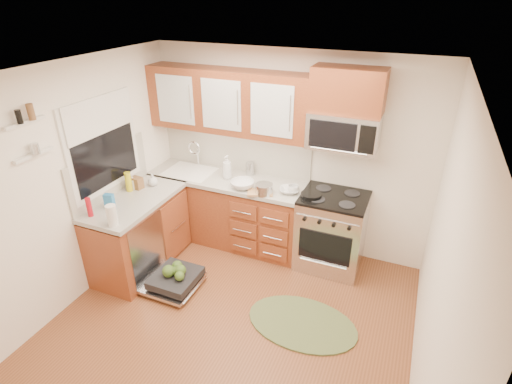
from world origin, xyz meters
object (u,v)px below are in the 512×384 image
at_px(range, 331,231).
at_px(cutting_board, 260,192).
at_px(skillet, 311,195).
at_px(cup, 293,190).
at_px(paper_towel_roll, 112,216).
at_px(sink, 190,180).
at_px(stock_pot, 264,189).
at_px(microwave, 344,131).
at_px(dishwasher, 173,280).
at_px(bowl_b, 242,184).
at_px(rug, 302,323).
at_px(bowl_a, 289,190).
at_px(upper_cabinets, 228,101).

height_order(range, cutting_board, range).
relative_size(skillet, cup, 1.81).
xyz_separation_m(range, paper_towel_roll, (-1.95, -1.45, 0.56)).
bearing_deg(sink, range, 0.30).
bearing_deg(stock_pot, microwave, 22.58).
height_order(range, dishwasher, range).
height_order(range, bowl_b, bowl_b).
distance_m(cutting_board, bowl_b, 0.26).
bearing_deg(paper_towel_roll, cutting_board, 48.15).
bearing_deg(cutting_board, cup, 21.43).
xyz_separation_m(rug, cutting_board, (-0.84, 0.89, 0.93)).
height_order(rug, cutting_board, cutting_board).
height_order(cutting_board, bowl_a, bowl_a).
relative_size(paper_towel_roll, cup, 1.72).
height_order(range, bowl_a, bowl_a).
bearing_deg(cutting_board, microwave, 21.45).
xyz_separation_m(stock_pot, bowl_a, (0.26, 0.15, -0.03)).
distance_m(bowl_a, bowl_b, 0.57).
bearing_deg(bowl_a, range, 6.73).
distance_m(skillet, cup, 0.24).
bearing_deg(skillet, rug, -76.03).
relative_size(dishwasher, cup, 5.28).
distance_m(range, skillet, 0.57).
relative_size(rug, cup, 8.60).
bearing_deg(cutting_board, dishwasher, -127.28).
height_order(rug, skillet, skillet).
bearing_deg(bowl_a, paper_towel_roll, -135.67).
height_order(paper_towel_roll, cup, paper_towel_roll).
height_order(upper_cabinets, bowl_b, upper_cabinets).
xyz_separation_m(upper_cabinets, cup, (0.93, -0.21, -0.90)).
relative_size(stock_pot, paper_towel_roll, 0.91).
bearing_deg(bowl_b, cutting_board, -9.64).
distance_m(dishwasher, rug, 1.54).
bearing_deg(bowl_a, skillet, -10.72).
distance_m(paper_towel_roll, bowl_a, 1.99).
distance_m(rug, cutting_board, 1.53).
bearing_deg(microwave, dishwasher, -140.93).
bearing_deg(dishwasher, rug, 1.01).
relative_size(microwave, cup, 5.73).
height_order(range, rug, range).
relative_size(paper_towel_roll, bowl_b, 0.79).
distance_m(microwave, cup, 0.89).
distance_m(dishwasher, skillet, 1.86).
distance_m(upper_cabinets, bowl_b, 1.01).
distance_m(range, cutting_board, 0.98).
xyz_separation_m(paper_towel_roll, bowl_a, (1.42, 1.39, -0.09)).
relative_size(sink, paper_towel_roll, 2.71).
relative_size(microwave, bowl_b, 2.62).
relative_size(microwave, skillet, 3.16).
distance_m(skillet, stock_pot, 0.55).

